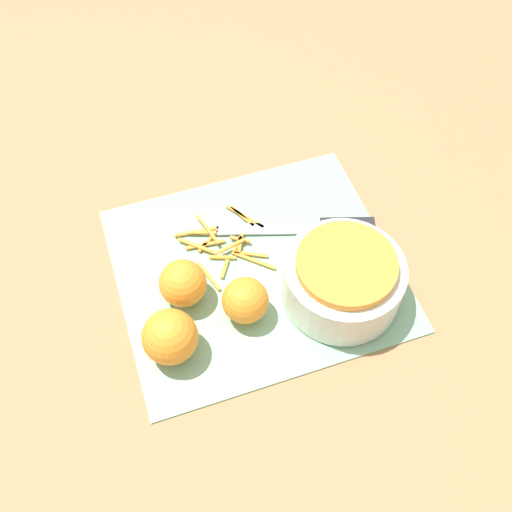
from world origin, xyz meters
The scene contains 8 objects.
ground_plane centered at (0.00, 0.00, 0.00)m, with size 4.00×4.00×0.00m, color #9E754C.
cutting_board centered at (0.00, 0.00, 0.00)m, with size 0.42×0.37×0.01m.
bowl_speckled centered at (-0.10, 0.09, 0.05)m, with size 0.17×0.17×0.09m.
knife centered at (-0.13, -0.03, 0.01)m, with size 0.25×0.10×0.02m.
orange_left centered at (0.04, 0.07, 0.04)m, with size 0.07×0.07×0.07m.
orange_right centered at (0.15, 0.09, 0.04)m, with size 0.08×0.08×0.08m.
orange_back centered at (0.12, 0.01, 0.04)m, with size 0.07×0.07×0.07m.
peel_pile centered at (0.03, -0.06, 0.01)m, with size 0.14×0.15×0.01m.
Camera 1 is at (0.16, 0.47, 0.77)m, focal length 42.00 mm.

